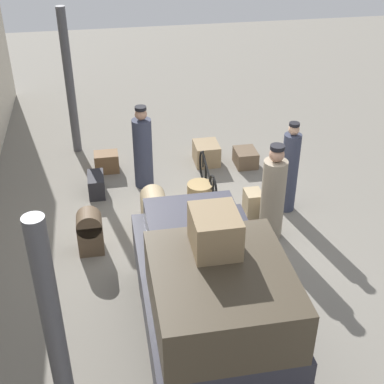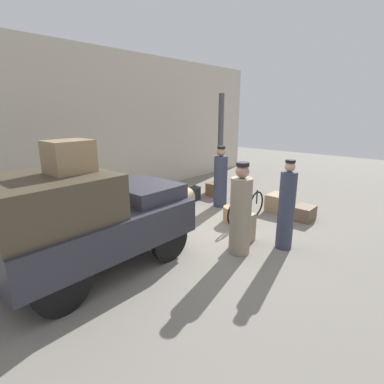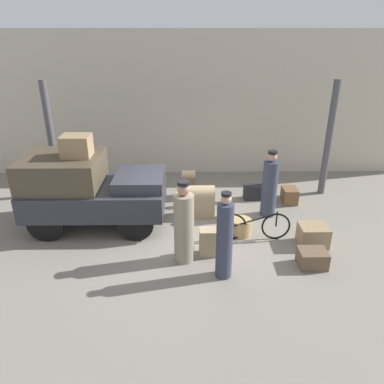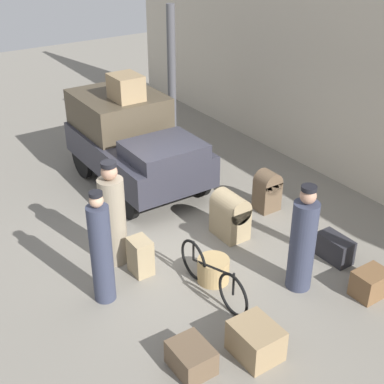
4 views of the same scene
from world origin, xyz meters
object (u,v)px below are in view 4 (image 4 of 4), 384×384
(conductor_in_dark_uniform, at_px, (303,243))
(porter_with_bicycle, at_px, (113,218))
(suitcase_black_upright, at_px, (191,358))
(wicker_basket, at_px, (213,270))
(trunk_large_brown, at_px, (230,214))
(suitcase_small_leather, at_px, (256,341))
(trunk_on_truck_roof, at_px, (126,87))
(suitcase_tan_flat, at_px, (140,256))
(truck, at_px, (133,139))
(trunk_barrel_dark, at_px, (267,190))
(bicycle, at_px, (212,276))
(trunk_wicker_pale, at_px, (335,248))
(porter_standing_middle, at_px, (101,252))
(trunk_umber_medium, at_px, (370,283))

(conductor_in_dark_uniform, height_order, porter_with_bicycle, porter_with_bicycle)
(suitcase_black_upright, bearing_deg, porter_with_bicycle, 174.35)
(wicker_basket, xyz_separation_m, trunk_large_brown, (-0.89, 1.00, 0.24))
(trunk_large_brown, distance_m, suitcase_small_leather, 2.87)
(suitcase_small_leather, xyz_separation_m, trunk_on_truck_roof, (-5.39, 1.03, 1.80))
(porter_with_bicycle, height_order, suitcase_tan_flat, porter_with_bicycle)
(truck, xyz_separation_m, trunk_large_brown, (2.76, 0.42, -0.55))
(trunk_large_brown, distance_m, trunk_barrel_dark, 1.20)
(bicycle, relative_size, trunk_large_brown, 2.02)
(wicker_basket, relative_size, suitcase_small_leather, 0.79)
(trunk_wicker_pale, bearing_deg, conductor_in_dark_uniform, -79.31)
(suitcase_tan_flat, height_order, suitcase_small_leather, suitcase_tan_flat)
(porter_standing_middle, height_order, trunk_barrel_dark, porter_standing_middle)
(trunk_large_brown, relative_size, trunk_umber_medium, 1.61)
(suitcase_tan_flat, relative_size, trunk_wicker_pale, 1.01)
(conductor_in_dark_uniform, distance_m, trunk_umber_medium, 1.21)
(porter_standing_middle, relative_size, suitcase_small_leather, 2.85)
(porter_with_bicycle, bearing_deg, conductor_in_dark_uniform, 43.22)
(conductor_in_dark_uniform, xyz_separation_m, suitcase_tan_flat, (-1.66, -1.86, -0.49))
(truck, bearing_deg, trunk_large_brown, 8.67)
(suitcase_small_leather, bearing_deg, trunk_umber_medium, 89.46)
(suitcase_black_upright, bearing_deg, trunk_wicker_pale, 101.30)
(bicycle, xyz_separation_m, porter_with_bicycle, (-1.60, -0.81, 0.48))
(trunk_barrel_dark, height_order, trunk_wicker_pale, trunk_barrel_dark)
(trunk_wicker_pale, xyz_separation_m, trunk_on_truck_roof, (-4.47, -1.43, 1.82))
(trunk_large_brown, bearing_deg, suitcase_small_leather, -30.53)
(conductor_in_dark_uniform, relative_size, trunk_barrel_dark, 2.17)
(bicycle, bearing_deg, trunk_large_brown, 133.64)
(porter_standing_middle, bearing_deg, wicker_basket, 70.89)
(trunk_barrel_dark, relative_size, trunk_wicker_pale, 1.33)
(conductor_in_dark_uniform, bearing_deg, trunk_barrel_dark, 151.32)
(porter_standing_middle, height_order, porter_with_bicycle, porter_standing_middle)
(trunk_umber_medium, relative_size, trunk_wicker_pale, 0.85)
(bicycle, distance_m, suitcase_small_leather, 1.33)
(trunk_wicker_pale, bearing_deg, trunk_umber_medium, -14.72)
(suitcase_tan_flat, relative_size, trunk_barrel_dark, 0.76)
(trunk_barrel_dark, distance_m, trunk_wicker_pale, 1.90)
(trunk_on_truck_roof, bearing_deg, suitcase_small_leather, -10.84)
(bicycle, bearing_deg, conductor_in_dark_uniform, 65.15)
(porter_standing_middle, xyz_separation_m, trunk_on_truck_roof, (-3.26, 2.17, 1.19))
(truck, relative_size, bicycle, 1.96)
(truck, relative_size, trunk_wicker_pale, 5.42)
(bicycle, distance_m, suitcase_tan_flat, 1.25)
(trunk_barrel_dark, relative_size, trunk_umber_medium, 1.56)
(truck, relative_size, trunk_on_truck_roof, 5.06)
(porter_with_bicycle, bearing_deg, trunk_large_brown, 77.53)
(porter_standing_middle, bearing_deg, suitcase_tan_flat, 109.07)
(conductor_in_dark_uniform, height_order, trunk_large_brown, conductor_in_dark_uniform)
(trunk_barrel_dark, bearing_deg, bicycle, -57.60)
(truck, xyz_separation_m, porter_with_bicycle, (2.32, -1.60, -0.16))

